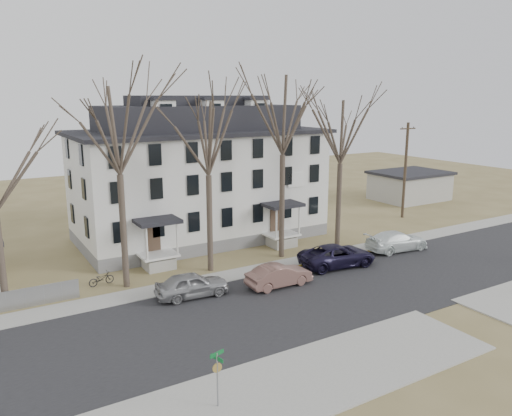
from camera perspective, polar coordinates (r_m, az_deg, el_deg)
ground at (r=30.65m, az=11.71°, el=-10.66°), size 120.00×120.00×0.00m
main_road at (r=32.03m, az=9.27°, el=-9.51°), size 120.00×10.00×0.04m
far_sidewalk at (r=36.49m, az=3.18°, el=-6.55°), size 120.00×2.00×0.08m
near_sidewalk_left at (r=22.67m, az=4.86°, el=-19.36°), size 20.00×5.00×0.08m
yellow_curb at (r=38.73m, az=10.10°, el=-5.58°), size 14.00×0.25×0.06m
boarding_house at (r=42.71m, az=-6.49°, el=3.67°), size 20.80×12.36×12.05m
distant_building at (r=61.69m, az=17.15°, el=2.48°), size 8.50×6.50×3.35m
tree_far_left at (r=31.48m, az=-15.60°, el=9.19°), size 8.40×8.40×13.72m
tree_mid_left at (r=33.62m, az=-5.53°, el=8.52°), size 7.80×7.80×12.74m
tree_center at (r=36.52m, az=3.11°, el=11.22°), size 9.00×9.00×14.70m
tree_mid_right at (r=39.91m, az=9.73°, el=9.05°), size 7.80×7.80×12.74m
utility_pole_far at (r=51.72m, az=16.69°, el=4.26°), size 2.00×0.28×9.50m
car_silver at (r=30.93m, az=-7.32°, el=-8.75°), size 4.61×2.19×1.52m
car_tan at (r=32.33m, az=2.65°, el=-7.76°), size 4.38×1.53×1.44m
car_navy at (r=36.45m, az=9.29°, el=-5.42°), size 5.91×3.27×1.57m
car_white at (r=41.08m, az=15.79°, el=-3.69°), size 5.48×2.63×1.54m
bicycle_left at (r=34.05m, az=-17.26°, el=-7.78°), size 1.73×0.82×0.87m
street_sign at (r=20.37m, az=-4.45°, el=-18.03°), size 0.69×0.69×2.41m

